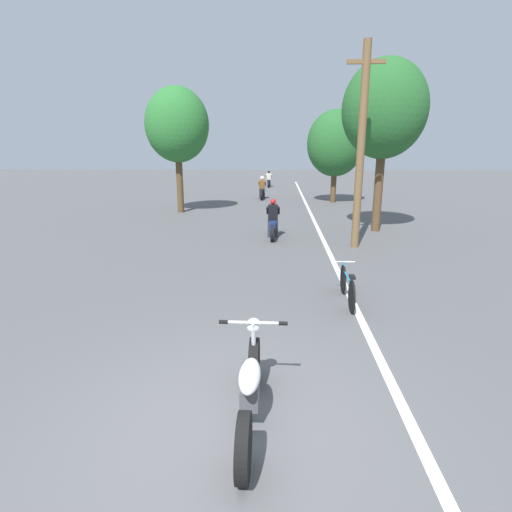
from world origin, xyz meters
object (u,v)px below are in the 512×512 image
at_px(utility_pole, 361,146).
at_px(roadside_tree_left, 177,125).
at_px(roadside_tree_right_far, 335,144).
at_px(motorcycle_foreground, 250,388).
at_px(roadside_tree_right_near, 384,110).
at_px(motorcycle_rider_far, 269,181).
at_px(motorcycle_rider_mid, 262,190).
at_px(bicycle_parked, 347,286).
at_px(motorcycle_rider_lead, 273,223).

relative_size(utility_pole, roadside_tree_left, 1.02).
distance_m(roadside_tree_right_far, motorcycle_foreground, 20.60).
bearing_deg(roadside_tree_right_near, motorcycle_rider_far, 103.88).
bearing_deg(motorcycle_rider_far, roadside_tree_left, -105.24).
height_order(motorcycle_rider_mid, bicycle_parked, motorcycle_rider_mid).
xyz_separation_m(utility_pole, motorcycle_rider_lead, (-2.64, 1.34, -2.60)).
xyz_separation_m(roadside_tree_right_near, roadside_tree_left, (-8.61, 4.28, -0.25)).
bearing_deg(motorcycle_foreground, roadside_tree_right_far, 80.28).
height_order(motorcycle_rider_mid, motorcycle_rider_far, motorcycle_rider_mid).
relative_size(roadside_tree_right_far, bicycle_parked, 3.10).
bearing_deg(motorcycle_rider_lead, motorcycle_rider_mid, 94.48).
height_order(roadside_tree_right_near, roadside_tree_left, roadside_tree_right_near).
relative_size(utility_pole, motorcycle_rider_far, 3.01).
bearing_deg(motorcycle_rider_lead, motorcycle_rider_far, 92.09).
xyz_separation_m(roadside_tree_right_far, motorcycle_rider_lead, (-3.38, -10.09, -2.86)).
bearing_deg(bicycle_parked, roadside_tree_right_far, 83.86).
bearing_deg(motorcycle_rider_lead, roadside_tree_left, 129.61).
xyz_separation_m(motorcycle_foreground, bicycle_parked, (1.69, 3.82, -0.08)).
bearing_deg(roadside_tree_left, roadside_tree_right_far, 28.66).
relative_size(roadside_tree_right_near, roadside_tree_left, 1.04).
bearing_deg(bicycle_parked, motorcycle_rider_mid, 98.12).
xyz_separation_m(motorcycle_rider_lead, motorcycle_rider_far, (-0.74, 20.21, -0.00)).
distance_m(motorcycle_rider_lead, motorcycle_rider_mid, 11.54).
relative_size(motorcycle_foreground, motorcycle_rider_far, 1.09).
bearing_deg(motorcycle_rider_mid, motorcycle_rider_far, 88.91).
bearing_deg(motorcycle_rider_lead, roadside_tree_right_far, 71.49).
height_order(utility_pole, bicycle_parked, utility_pole).
relative_size(motorcycle_foreground, motorcycle_rider_lead, 1.07).
height_order(roadside_tree_right_far, motorcycle_rider_lead, roadside_tree_right_far).
bearing_deg(motorcycle_rider_lead, roadside_tree_right_near, 19.63).
height_order(roadside_tree_right_near, motorcycle_rider_mid, roadside_tree_right_near).
height_order(roadside_tree_right_near, motorcycle_foreground, roadside_tree_right_near).
height_order(roadside_tree_right_far, bicycle_parked, roadside_tree_right_far).
bearing_deg(motorcycle_rider_lead, motorcycle_foreground, -90.38).
xyz_separation_m(motorcycle_foreground, motorcycle_rider_far, (-0.67, 30.22, 0.09)).
bearing_deg(utility_pole, motorcycle_foreground, -107.36).
relative_size(motorcycle_foreground, bicycle_parked, 1.29).
bearing_deg(motorcycle_rider_lead, bicycle_parked, -75.32).
distance_m(roadside_tree_right_near, roadside_tree_right_far, 8.77).
height_order(roadside_tree_right_far, motorcycle_rider_far, roadside_tree_right_far).
xyz_separation_m(roadside_tree_right_near, bicycle_parked, (-2.29, -7.59, -4.05)).
xyz_separation_m(roadside_tree_left, motorcycle_rider_mid, (3.79, 5.83, -3.59)).
bearing_deg(motorcycle_rider_mid, motorcycle_foreground, -87.78).
relative_size(utility_pole, motorcycle_rider_lead, 2.96).
height_order(roadside_tree_right_far, roadside_tree_left, roadside_tree_left).
relative_size(roadside_tree_left, motorcycle_rider_mid, 2.91).
bearing_deg(roadside_tree_right_near, motorcycle_rider_mid, 115.46).
bearing_deg(roadside_tree_right_far, roadside_tree_right_near, -86.46).
bearing_deg(bicycle_parked, motorcycle_rider_far, 95.11).
bearing_deg(utility_pole, roadside_tree_right_far, 86.33).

